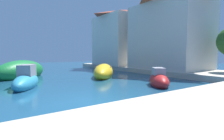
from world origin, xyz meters
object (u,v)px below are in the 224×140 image
waterfront_building_main (169,32)px  waterfront_building_annex (121,37)px  moored_boat_4 (159,80)px  moored_boat_1 (26,81)px  moored_boat_0 (104,72)px  moored_boat_5 (22,71)px

waterfront_building_main → waterfront_building_annex: bearing=90.0°
moored_boat_4 → moored_boat_1: bearing=-81.8°
moored_boat_0 → waterfront_building_annex: size_ratio=0.68×
moored_boat_5 → waterfront_building_main: size_ratio=0.67×
moored_boat_0 → moored_boat_4: bearing=42.2°
moored_boat_5 → waterfront_building_main: (14.23, -5.20, 4.02)m
moored_boat_0 → moored_boat_5: (-6.53, 3.72, 0.13)m
moored_boat_0 → waterfront_building_main: size_ratio=0.68×
moored_boat_4 → waterfront_building_main: bearing=162.1°
moored_boat_0 → moored_boat_1: moored_boat_1 is taller
moored_boat_1 → moored_boat_4: size_ratio=1.24×
moored_boat_5 → waterfront_building_annex: waterfront_building_annex is taller
moored_boat_1 → moored_boat_4: 8.75m
moored_boat_4 → waterfront_building_annex: bearing=-169.2°
moored_boat_0 → waterfront_building_annex: waterfront_building_annex is taller
moored_boat_5 → waterfront_building_annex: bearing=153.1°
moored_boat_5 → waterfront_building_annex: (14.23, 3.74, 4.14)m
waterfront_building_annex → moored_boat_5: bearing=-165.3°
moored_boat_1 → moored_boat_5: bearing=-160.9°
moored_boat_1 → waterfront_building_annex: size_ratio=0.48×
moored_boat_1 → waterfront_building_main: waterfront_building_main is taller
moored_boat_0 → moored_boat_1: (-7.01, -1.83, -0.01)m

